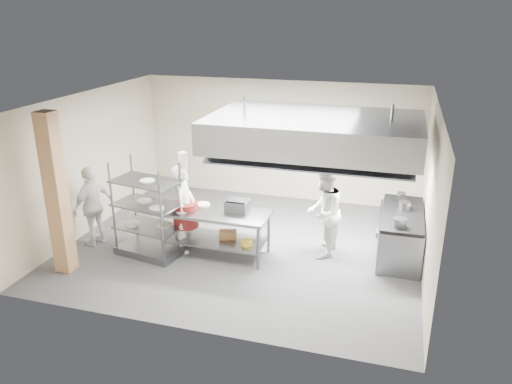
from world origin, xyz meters
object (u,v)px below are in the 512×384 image
(cooking_range, at_px, (401,235))
(chef_head, at_px, (184,209))
(griddle, at_px, (237,206))
(island, at_px, (216,233))
(pass_rack, at_px, (147,209))
(chef_plating, at_px, (93,206))
(chef_line, at_px, (324,212))
(stockpot, at_px, (404,206))

(cooking_range, distance_m, chef_head, 4.31)
(cooking_range, distance_m, griddle, 3.28)
(island, bearing_deg, griddle, 21.06)
(pass_rack, bearing_deg, chef_head, 40.79)
(pass_rack, bearing_deg, cooking_range, 26.26)
(chef_plating, relative_size, griddle, 3.85)
(chef_plating, height_order, griddle, chef_plating)
(cooking_range, xyz_separation_m, chef_head, (-4.16, -1.00, 0.47))
(chef_line, height_order, griddle, chef_line)
(griddle, bearing_deg, stockpot, 18.20)
(chef_line, distance_m, chef_plating, 4.67)
(chef_line, relative_size, stockpot, 7.58)
(chef_head, bearing_deg, chef_line, -86.34)
(chef_line, bearing_deg, chef_plating, -77.92)
(cooking_range, relative_size, chef_plating, 1.20)
(island, relative_size, pass_rack, 1.12)
(pass_rack, bearing_deg, stockpot, 27.87)
(chef_line, xyz_separation_m, griddle, (-1.63, -0.40, 0.11))
(island, distance_m, cooking_range, 3.65)
(chef_plating, bearing_deg, cooking_range, 115.16)
(cooking_range, xyz_separation_m, chef_plating, (-6.08, -1.25, 0.41))
(griddle, bearing_deg, chef_plating, -171.87)
(chef_head, xyz_separation_m, griddle, (1.06, 0.15, 0.12))
(pass_rack, height_order, cooking_range, pass_rack)
(pass_rack, distance_m, cooking_range, 5.00)
(pass_rack, xyz_separation_m, griddle, (1.67, 0.52, 0.07))
(pass_rack, height_order, griddle, pass_rack)
(island, bearing_deg, chef_head, -179.10)
(chef_head, bearing_deg, griddle, -89.78)
(pass_rack, bearing_deg, island, 26.37)
(pass_rack, distance_m, chef_plating, 1.31)
(chef_plating, bearing_deg, chef_head, 110.90)
(stockpot, bearing_deg, cooking_range, -95.24)
(chef_plating, xyz_separation_m, stockpot, (6.09, 1.40, 0.15))
(chef_head, xyz_separation_m, chef_line, (2.68, 0.56, 0.02))
(cooking_range, xyz_separation_m, stockpot, (0.01, 0.15, 0.56))
(island, xyz_separation_m, chef_line, (2.03, 0.55, 0.46))
(chef_line, height_order, chef_plating, chef_line)
(island, relative_size, cooking_range, 1.06)
(island, relative_size, stockpot, 8.84)
(griddle, bearing_deg, pass_rack, -162.43)
(island, distance_m, chef_head, 0.79)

